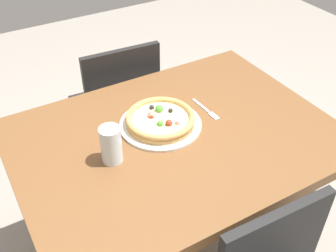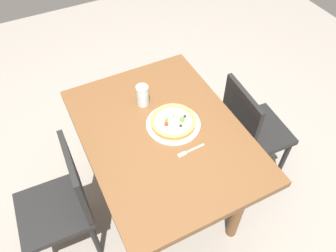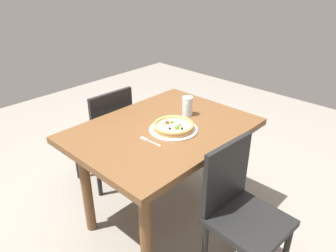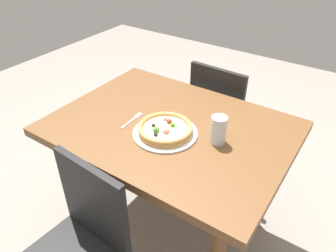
{
  "view_description": "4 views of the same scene",
  "coord_description": "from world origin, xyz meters",
  "px_view_note": "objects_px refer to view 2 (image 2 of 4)",
  "views": [
    {
      "loc": [
        0.62,
        1.0,
        1.73
      ],
      "look_at": [
        0.01,
        -0.04,
        0.79
      ],
      "focal_mm": 43.44,
      "sensor_mm": 36.0,
      "label": 1
    },
    {
      "loc": [
        -1.1,
        0.52,
        2.23
      ],
      "look_at": [
        0.01,
        -0.04,
        0.79
      ],
      "focal_mm": 35.52,
      "sensor_mm": 36.0,
      "label": 2
    },
    {
      "loc": [
        -1.36,
        -1.33,
        1.74
      ],
      "look_at": [
        0.01,
        -0.04,
        0.79
      ],
      "focal_mm": 34.44,
      "sensor_mm": 36.0,
      "label": 3
    },
    {
      "loc": [
        0.75,
        -1.13,
        1.69
      ],
      "look_at": [
        0.01,
        -0.04,
        0.79
      ],
      "focal_mm": 34.63,
      "sensor_mm": 36.0,
      "label": 4
    }
  ],
  "objects_px": {
    "chair_near": "(250,130)",
    "chair_far": "(63,203)",
    "pizza": "(173,121)",
    "drinking_glass": "(143,95)",
    "plate": "(173,124)",
    "dining_table": "(163,144)",
    "fork": "(189,151)"
  },
  "relations": [
    {
      "from": "chair_far",
      "to": "drinking_glass",
      "type": "height_order",
      "value": "drinking_glass"
    },
    {
      "from": "pizza",
      "to": "dining_table",
      "type": "bearing_deg",
      "value": 104.67
    },
    {
      "from": "drinking_glass",
      "to": "plate",
      "type": "bearing_deg",
      "value": -160.27
    },
    {
      "from": "plate",
      "to": "fork",
      "type": "distance_m",
      "value": 0.21
    },
    {
      "from": "fork",
      "to": "drinking_glass",
      "type": "bearing_deg",
      "value": -83.17
    },
    {
      "from": "chair_near",
      "to": "chair_far",
      "type": "height_order",
      "value": "same"
    },
    {
      "from": "chair_far",
      "to": "fork",
      "type": "distance_m",
      "value": 0.8
    },
    {
      "from": "chair_near",
      "to": "plate",
      "type": "distance_m",
      "value": 0.65
    },
    {
      "from": "drinking_glass",
      "to": "chair_far",
      "type": "bearing_deg",
      "value": 112.26
    },
    {
      "from": "chair_near",
      "to": "pizza",
      "type": "height_order",
      "value": "chair_near"
    },
    {
      "from": "plate",
      "to": "pizza",
      "type": "relative_size",
      "value": 1.18
    },
    {
      "from": "chair_near",
      "to": "pizza",
      "type": "distance_m",
      "value": 0.66
    },
    {
      "from": "pizza",
      "to": "drinking_glass",
      "type": "distance_m",
      "value": 0.26
    },
    {
      "from": "chair_far",
      "to": "chair_near",
      "type": "bearing_deg",
      "value": -89.06
    },
    {
      "from": "chair_near",
      "to": "drinking_glass",
      "type": "height_order",
      "value": "drinking_glass"
    },
    {
      "from": "dining_table",
      "to": "drinking_glass",
      "type": "relative_size",
      "value": 8.66
    },
    {
      "from": "plate",
      "to": "drinking_glass",
      "type": "height_order",
      "value": "drinking_glass"
    },
    {
      "from": "chair_near",
      "to": "drinking_glass",
      "type": "bearing_deg",
      "value": -110.43
    },
    {
      "from": "dining_table",
      "to": "chair_near",
      "type": "distance_m",
      "value": 0.68
    },
    {
      "from": "chair_near",
      "to": "pizza",
      "type": "bearing_deg",
      "value": -91.96
    },
    {
      "from": "pizza",
      "to": "chair_far",
      "type": "bearing_deg",
      "value": 92.02
    },
    {
      "from": "dining_table",
      "to": "drinking_glass",
      "type": "distance_m",
      "value": 0.32
    },
    {
      "from": "pizza",
      "to": "fork",
      "type": "xyz_separation_m",
      "value": [
        -0.21,
        0.01,
        -0.03
      ]
    },
    {
      "from": "chair_far",
      "to": "plate",
      "type": "relative_size",
      "value": 2.76
    },
    {
      "from": "dining_table",
      "to": "fork",
      "type": "height_order",
      "value": "fork"
    },
    {
      "from": "chair_far",
      "to": "pizza",
      "type": "distance_m",
      "value": 0.8
    },
    {
      "from": "pizza",
      "to": "fork",
      "type": "relative_size",
      "value": 1.62
    },
    {
      "from": "chair_far",
      "to": "fork",
      "type": "relative_size",
      "value": 5.27
    },
    {
      "from": "chair_near",
      "to": "fork",
      "type": "bearing_deg",
      "value": -71.67
    },
    {
      "from": "chair_near",
      "to": "chair_far",
      "type": "xyz_separation_m",
      "value": [
        0.03,
        1.31,
        0.0
      ]
    },
    {
      "from": "plate",
      "to": "fork",
      "type": "bearing_deg",
      "value": 176.65
    },
    {
      "from": "dining_table",
      "to": "chair_near",
      "type": "xyz_separation_m",
      "value": [
        -0.04,
        -0.65,
        -0.18
      ]
    }
  ]
}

